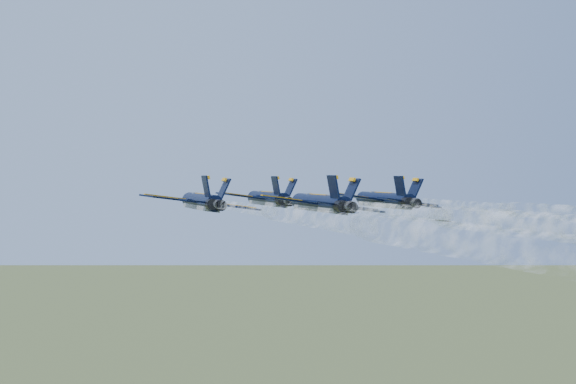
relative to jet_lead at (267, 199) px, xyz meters
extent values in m
cylinder|color=black|center=(0.03, -0.36, 0.04)|extent=(2.81, 14.21, 2.03)
cone|color=black|center=(-0.45, 8.07, 0.04)|extent=(2.18, 2.88, 2.03)
ellipsoid|color=black|center=(-0.10, 3.26, 0.62)|extent=(1.29, 2.62, 1.00)
cube|color=gray|center=(-0.06, -0.37, -0.65)|extent=(2.35, 12.75, 0.68)
cube|color=black|center=(-3.53, -1.41, 0.40)|extent=(6.97, 5.40, 0.98)
cube|color=#F2A40C|center=(-3.61, 0.40, 0.50)|extent=(5.70, 2.51, 1.00)
cube|color=black|center=(3.65, -1.01, -0.53)|extent=(6.82, 4.87, 0.98)
cube|color=#F2A40C|center=(3.56, 0.80, -0.42)|extent=(5.87, 1.89, 1.00)
cube|color=black|center=(-1.81, -7.22, 0.33)|extent=(3.23, 2.72, 0.50)
cube|color=black|center=(2.62, -6.97, -0.25)|extent=(3.17, 2.50, 0.50)
cube|color=black|center=(-0.35, -6.39, 1.63)|extent=(0.81, 2.38, 2.75)
cube|color=black|center=(1.45, -6.29, 1.40)|extent=(1.47, 2.41, 2.58)
cylinder|color=black|center=(-0.05, -7.86, -0.01)|extent=(1.38, 1.35, 1.31)
cylinder|color=black|center=(0.90, -7.81, -0.13)|extent=(1.38, 1.35, 1.31)
cylinder|color=black|center=(-10.70, -13.51, 0.04)|extent=(2.81, 14.21, 2.03)
cone|color=black|center=(-11.17, -5.08, 0.04)|extent=(2.18, 2.88, 2.03)
ellipsoid|color=black|center=(-10.83, -9.89, 0.62)|extent=(1.29, 2.62, 1.00)
cube|color=gray|center=(-10.79, -13.52, -0.65)|extent=(2.35, 12.75, 0.68)
cube|color=black|center=(-14.25, -14.56, 0.40)|extent=(6.97, 5.40, 0.98)
cube|color=#F2A40C|center=(-14.34, -12.75, 0.50)|extent=(5.70, 2.51, 1.00)
cube|color=black|center=(-7.08, -14.16, -0.53)|extent=(6.82, 4.87, 0.98)
cube|color=#F2A40C|center=(-7.17, -12.35, -0.42)|extent=(5.87, 1.89, 1.00)
cube|color=black|center=(-12.54, -20.37, 0.33)|extent=(3.23, 2.72, 0.50)
cube|color=black|center=(-8.11, -20.12, -0.25)|extent=(3.17, 2.50, 0.50)
cube|color=black|center=(-11.07, -19.54, 1.63)|extent=(0.81, 2.38, 2.75)
cube|color=black|center=(-9.28, -19.44, 1.40)|extent=(1.47, 2.41, 2.58)
cylinder|color=black|center=(-10.77, -21.01, -0.01)|extent=(1.38, 1.35, 1.31)
cylinder|color=black|center=(-9.82, -20.96, -0.13)|extent=(1.38, 1.35, 1.31)
cylinder|color=black|center=(12.37, -10.65, 0.04)|extent=(2.81, 14.21, 2.03)
cone|color=black|center=(11.90, -2.22, 0.04)|extent=(2.18, 2.88, 2.03)
ellipsoid|color=black|center=(12.24, -7.03, 0.62)|extent=(1.29, 2.62, 1.00)
cube|color=gray|center=(12.28, -10.66, -0.65)|extent=(2.35, 12.75, 0.68)
cube|color=black|center=(8.81, -11.71, 0.40)|extent=(6.97, 5.40, 0.98)
cube|color=#F2A40C|center=(8.73, -9.90, 0.50)|extent=(5.70, 2.51, 1.00)
cube|color=black|center=(15.99, -11.31, -0.53)|extent=(6.82, 4.87, 0.98)
cube|color=#F2A40C|center=(15.90, -9.50, -0.42)|extent=(5.87, 1.89, 1.00)
cube|color=black|center=(10.53, -17.51, 0.33)|extent=(3.23, 2.72, 0.50)
cube|color=black|center=(14.96, -17.26, -0.25)|extent=(3.17, 2.50, 0.50)
cube|color=black|center=(12.00, -16.68, 1.63)|extent=(0.81, 2.38, 2.75)
cube|color=black|center=(13.79, -16.58, 1.40)|extent=(1.47, 2.41, 2.58)
cylinder|color=black|center=(12.30, -18.16, -0.01)|extent=(1.38, 1.35, 1.31)
cylinder|color=black|center=(13.25, -18.10, -0.13)|extent=(1.38, 1.35, 1.31)
cylinder|color=black|center=(0.48, -23.16, 0.04)|extent=(2.81, 14.21, 2.03)
cone|color=black|center=(0.01, -14.73, 0.04)|extent=(2.18, 2.88, 2.03)
ellipsoid|color=black|center=(0.35, -19.54, 0.62)|extent=(1.29, 2.62, 1.00)
cube|color=gray|center=(0.39, -23.17, -0.65)|extent=(2.35, 12.75, 0.68)
cube|color=black|center=(-3.08, -24.21, 0.40)|extent=(6.97, 5.40, 0.98)
cube|color=#F2A40C|center=(-3.16, -22.40, 0.50)|extent=(5.70, 2.51, 1.00)
cube|color=black|center=(4.10, -23.81, -0.53)|extent=(6.82, 4.87, 0.98)
cube|color=#F2A40C|center=(4.01, -22.00, -0.42)|extent=(5.87, 1.89, 1.00)
cube|color=black|center=(-1.36, -30.02, 0.33)|extent=(3.23, 2.72, 0.50)
cube|color=black|center=(3.07, -29.77, -0.25)|extent=(3.17, 2.50, 0.50)
cube|color=black|center=(0.11, -29.19, 1.63)|extent=(0.81, 2.38, 2.75)
cube|color=black|center=(1.90, -29.09, 1.40)|extent=(1.47, 2.41, 2.58)
cylinder|color=black|center=(0.41, -30.66, -0.01)|extent=(1.38, 1.35, 1.31)
cylinder|color=black|center=(1.36, -30.61, -0.13)|extent=(1.38, 1.35, 1.31)
cylinder|color=white|center=(1.03, -18.28, 0.04)|extent=(2.29, 21.84, 1.07)
cylinder|color=white|center=(2.18, -38.82, 0.04)|extent=(2.69, 21.86, 1.48)
cylinder|color=white|center=(3.32, -59.37, 0.04)|extent=(3.17, 21.88, 1.96)
cylinder|color=white|center=(-9.70, -31.43, 0.04)|extent=(2.29, 21.84, 1.07)
cylinder|color=white|center=(-8.55, -51.98, 0.04)|extent=(2.69, 21.86, 1.48)
cylinder|color=white|center=(-7.40, -72.52, 0.04)|extent=(3.17, 21.88, 1.96)
cylinder|color=white|center=(13.37, -28.58, 0.04)|extent=(2.29, 21.84, 1.07)
cylinder|color=white|center=(1.48, -41.08, 0.04)|extent=(2.29, 21.84, 1.07)
cylinder|color=white|center=(2.63, -61.63, 0.04)|extent=(2.69, 21.86, 1.48)
camera|label=1|loc=(-25.49, -112.40, 2.49)|focal=55.00mm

